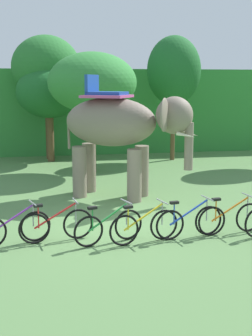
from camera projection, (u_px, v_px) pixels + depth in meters
The scene contains 13 objects.
ground_plane at pixel (112, 227), 11.40m from camera, with size 80.00×80.00×0.00m, color #567F47.
foliage_hedge at pixel (73, 109), 25.02m from camera, with size 36.00×6.00×4.17m, color #338438.
tree_center_left at pixel (46, 68), 20.72m from camera, with size 3.10×3.10×5.63m.
tree_right at pixel (49, 92), 20.27m from camera, with size 2.91×2.91×4.26m.
tree_far_left at pixel (92, 83), 17.65m from camera, with size 3.44×3.44×4.70m.
tree_far_right at pixel (174, 71), 20.48m from camera, with size 2.41×2.41×5.59m.
elephant at pixel (121, 127), 13.98m from camera, with size 4.09×3.15×3.78m.
bike_purple at pixel (13, 228), 10.11m from camera, with size 1.64×0.68×0.92m.
bike_red at pixel (56, 225), 10.33m from camera, with size 1.69×0.52×0.92m.
bike_green at pixel (109, 227), 10.21m from camera, with size 1.63×0.70×0.92m.
bike_yellow at pixel (144, 226), 10.25m from camera, with size 1.67×0.60×0.92m.
bike_blue at pixel (189, 221), 10.59m from camera, with size 1.69×0.52×0.92m.
bike_orange at pixel (230, 218), 10.86m from camera, with size 1.70×0.52×0.92m.
Camera 1 is at (-1.61, -10.81, 3.58)m, focal length 48.94 mm.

